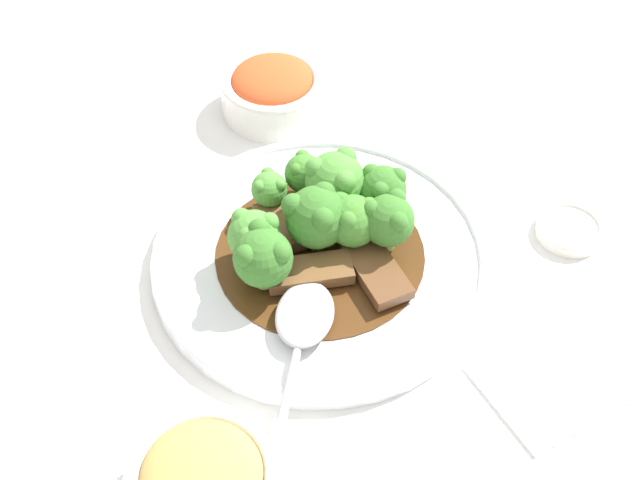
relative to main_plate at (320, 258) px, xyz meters
The scene contains 18 objects.
ground_plane 0.01m from the main_plate, ahead, with size 4.00×4.00×0.00m, color white.
main_plate is the anchor object (origin of this frame).
beef_strip_0 0.04m from the main_plate, 127.48° to the left, with size 0.04×0.06×0.01m.
beef_strip_1 0.03m from the main_plate, 124.57° to the right, with size 0.08×0.04×0.01m.
beef_strip_2 0.06m from the main_plate, 47.44° to the right, with size 0.04×0.07×0.01m.
broccoli_floret_0 0.05m from the main_plate, ahead, with size 0.05×0.05×0.05m.
broccoli_floret_1 0.07m from the main_plate, 57.57° to the left, with size 0.05×0.05×0.06m.
broccoli_floret_2 0.07m from the main_plate, 160.96° to the right, with size 0.05×0.05×0.06m.
broccoli_floret_3 0.08m from the main_plate, 21.35° to the left, with size 0.04×0.04×0.05m.
broccoli_floret_4 0.07m from the main_plate, 11.18° to the right, with size 0.05×0.05×0.06m.
broccoli_floret_5 0.08m from the main_plate, 112.90° to the left, with size 0.03×0.03×0.04m.
broccoli_floret_6 0.07m from the main_plate, behind, with size 0.05×0.05×0.05m.
broccoli_floret_7 0.05m from the main_plate, 105.18° to the left, with size 0.06×0.06×0.06m.
broccoli_floret_8 0.08m from the main_plate, 83.78° to the left, with size 0.04×0.04×0.04m.
serving_spoon 0.10m from the main_plate, 116.98° to the right, with size 0.14×0.23×0.01m.
side_bowl_kimchi 0.22m from the main_plate, 85.50° to the left, with size 0.11×0.11×0.05m.
sauce_dish 0.23m from the main_plate, ahead, with size 0.06×0.06×0.01m.
paper_napkin 0.22m from the main_plate, 51.39° to the right, with size 0.12×0.11×0.01m.
Camera 1 is at (-0.15, -0.49, 0.62)m, focal length 50.00 mm.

